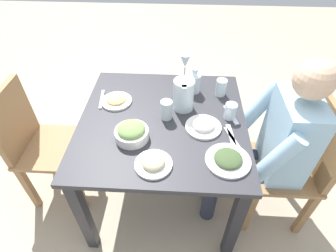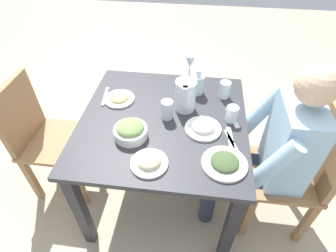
{
  "view_description": "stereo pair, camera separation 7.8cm",
  "coord_description": "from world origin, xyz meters",
  "px_view_note": "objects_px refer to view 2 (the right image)",
  "views": [
    {
      "loc": [
        -1.14,
        -0.1,
        1.73
      ],
      "look_at": [
        -0.04,
        -0.03,
        0.7
      ],
      "focal_mm": 28.68,
      "sensor_mm": 36.0,
      "label": 1
    },
    {
      "loc": [
        -1.13,
        -0.17,
        1.73
      ],
      "look_at": [
        -0.04,
        -0.03,
        0.7
      ],
      "focal_mm": 28.68,
      "sensor_mm": 36.0,
      "label": 2
    }
  ],
  "objects_px": {
    "salad_bowl": "(130,130)",
    "salt_shaker": "(178,93)",
    "plate_fries": "(119,98)",
    "oil_carafe": "(198,85)",
    "plate_yoghurt": "(203,127)",
    "water_glass_near_left": "(167,110)",
    "diner_near": "(270,150)",
    "water_glass_far_right": "(225,90)",
    "chair_far": "(42,134)",
    "chair_near": "(299,170)",
    "water_pitcher": "(185,95)",
    "water_glass_far_left": "(232,114)",
    "plate_beans": "(149,162)",
    "plate_dolmas": "(225,163)",
    "wine_glass": "(190,63)",
    "dining_table": "(163,133)"
  },
  "relations": [
    {
      "from": "wine_glass",
      "to": "plate_dolmas",
      "type": "bearing_deg",
      "value": -162.37
    },
    {
      "from": "diner_near",
      "to": "plate_beans",
      "type": "bearing_deg",
      "value": 111.5
    },
    {
      "from": "dining_table",
      "to": "wine_glass",
      "type": "xyz_separation_m",
      "value": [
        0.4,
        -0.12,
        0.25
      ]
    },
    {
      "from": "water_glass_near_left",
      "to": "wine_glass",
      "type": "height_order",
      "value": "wine_glass"
    },
    {
      "from": "plate_beans",
      "to": "plate_dolmas",
      "type": "distance_m",
      "value": 0.36
    },
    {
      "from": "wine_glass",
      "to": "plate_yoghurt",
      "type": "bearing_deg",
      "value": -166.56
    },
    {
      "from": "wine_glass",
      "to": "dining_table",
      "type": "bearing_deg",
      "value": 163.57
    },
    {
      "from": "plate_fries",
      "to": "chair_near",
      "type": "bearing_deg",
      "value": -101.93
    },
    {
      "from": "water_glass_far_right",
      "to": "plate_fries",
      "type": "bearing_deg",
      "value": 100.28
    },
    {
      "from": "oil_carafe",
      "to": "diner_near",
      "type": "bearing_deg",
      "value": -131.39
    },
    {
      "from": "plate_fries",
      "to": "salt_shaker",
      "type": "relative_size",
      "value": 3.45
    },
    {
      "from": "plate_fries",
      "to": "wine_glass",
      "type": "distance_m",
      "value": 0.5
    },
    {
      "from": "dining_table",
      "to": "salt_shaker",
      "type": "xyz_separation_m",
      "value": [
        0.22,
        -0.07,
        0.14
      ]
    },
    {
      "from": "water_glass_far_right",
      "to": "wine_glass",
      "type": "height_order",
      "value": "wine_glass"
    },
    {
      "from": "wine_glass",
      "to": "oil_carafe",
      "type": "xyz_separation_m",
      "value": [
        -0.12,
        -0.06,
        -0.09
      ]
    },
    {
      "from": "salad_bowl",
      "to": "plate_yoghurt",
      "type": "bearing_deg",
      "value": -75.37
    },
    {
      "from": "salad_bowl",
      "to": "salt_shaker",
      "type": "xyz_separation_m",
      "value": [
        0.38,
        -0.21,
        -0.01
      ]
    },
    {
      "from": "diner_near",
      "to": "water_glass_far_right",
      "type": "distance_m",
      "value": 0.45
    },
    {
      "from": "oil_carafe",
      "to": "plate_yoghurt",
      "type": "bearing_deg",
      "value": -171.84
    },
    {
      "from": "salad_bowl",
      "to": "plate_beans",
      "type": "height_order",
      "value": "salad_bowl"
    },
    {
      "from": "water_pitcher",
      "to": "water_glass_far_left",
      "type": "xyz_separation_m",
      "value": [
        -0.07,
        -0.27,
        -0.05
      ]
    },
    {
      "from": "plate_fries",
      "to": "oil_carafe",
      "type": "relative_size",
      "value": 1.13
    },
    {
      "from": "water_glass_far_right",
      "to": "plate_beans",
      "type": "bearing_deg",
      "value": 148.25
    },
    {
      "from": "water_glass_far_right",
      "to": "dining_table",
      "type": "bearing_deg",
      "value": 126.8
    },
    {
      "from": "water_glass_far_left",
      "to": "oil_carafe",
      "type": "height_order",
      "value": "oil_carafe"
    },
    {
      "from": "plate_yoghurt",
      "to": "plate_beans",
      "type": "xyz_separation_m",
      "value": [
        -0.28,
        0.25,
        -0.0
      ]
    },
    {
      "from": "salad_bowl",
      "to": "diner_near",
      "type": "bearing_deg",
      "value": -84.82
    },
    {
      "from": "chair_far",
      "to": "water_glass_near_left",
      "type": "relative_size",
      "value": 7.64
    },
    {
      "from": "chair_far",
      "to": "water_glass_near_left",
      "type": "bearing_deg",
      "value": -89.0
    },
    {
      "from": "plate_dolmas",
      "to": "plate_yoghurt",
      "type": "bearing_deg",
      "value": 25.41
    },
    {
      "from": "plate_beans",
      "to": "plate_dolmas",
      "type": "xyz_separation_m",
      "value": [
        0.04,
        -0.36,
        -0.0
      ]
    },
    {
      "from": "water_pitcher",
      "to": "salad_bowl",
      "type": "bearing_deg",
      "value": 135.59
    },
    {
      "from": "water_glass_near_left",
      "to": "salt_shaker",
      "type": "relative_size",
      "value": 2.11
    },
    {
      "from": "oil_carafe",
      "to": "water_glass_far_left",
      "type": "bearing_deg",
      "value": -140.39
    },
    {
      "from": "salad_bowl",
      "to": "oil_carafe",
      "type": "bearing_deg",
      "value": -36.84
    },
    {
      "from": "salad_bowl",
      "to": "plate_yoghurt",
      "type": "xyz_separation_m",
      "value": [
        0.1,
        -0.38,
        -0.02
      ]
    },
    {
      "from": "chair_near",
      "to": "oil_carafe",
      "type": "xyz_separation_m",
      "value": [
        0.37,
        0.63,
        0.28
      ]
    },
    {
      "from": "plate_yoghurt",
      "to": "water_glass_near_left",
      "type": "xyz_separation_m",
      "value": [
        0.08,
        0.21,
        0.04
      ]
    },
    {
      "from": "chair_near",
      "to": "water_pitcher",
      "type": "relative_size",
      "value": 4.57
    },
    {
      "from": "plate_yoghurt",
      "to": "salt_shaker",
      "type": "xyz_separation_m",
      "value": [
        0.28,
        0.16,
        0.01
      ]
    },
    {
      "from": "plate_fries",
      "to": "wine_glass",
      "type": "relative_size",
      "value": 0.95
    },
    {
      "from": "plate_beans",
      "to": "water_glass_far_left",
      "type": "xyz_separation_m",
      "value": [
        0.37,
        -0.4,
        0.03
      ]
    },
    {
      "from": "salad_bowl",
      "to": "salt_shaker",
      "type": "height_order",
      "value": "salad_bowl"
    },
    {
      "from": "diner_near",
      "to": "plate_dolmas",
      "type": "distance_m",
      "value": 0.34
    },
    {
      "from": "diner_near",
      "to": "plate_beans",
      "type": "xyz_separation_m",
      "value": [
        -0.24,
        0.62,
        0.1
      ]
    },
    {
      "from": "plate_dolmas",
      "to": "oil_carafe",
      "type": "bearing_deg",
      "value": 15.5
    },
    {
      "from": "chair_near",
      "to": "water_glass_far_left",
      "type": "bearing_deg",
      "value": 73.26
    },
    {
      "from": "chair_near",
      "to": "water_glass_far_left",
      "type": "distance_m",
      "value": 0.52
    },
    {
      "from": "water_pitcher",
      "to": "wine_glass",
      "type": "bearing_deg",
      "value": -0.8
    },
    {
      "from": "dining_table",
      "to": "wine_glass",
      "type": "height_order",
      "value": "wine_glass"
    }
  ]
}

